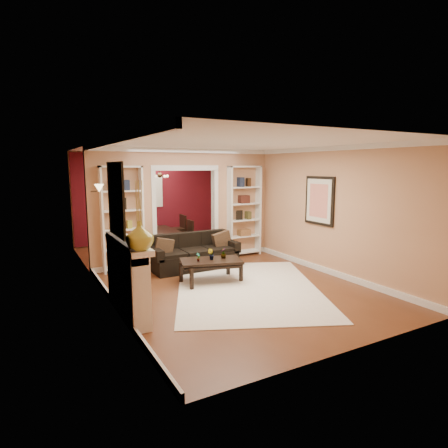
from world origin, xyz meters
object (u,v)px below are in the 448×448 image
bookshelf_right (244,211)px  dining_table (161,239)px  bookshelf_left (122,219)px  sofa (194,251)px  fireplace (129,278)px  coffee_table (211,271)px

bookshelf_right → dining_table: bearing=131.2°
dining_table → bookshelf_left: bearing=140.6°
sofa → fireplace: size_ratio=1.17×
sofa → dining_table: 2.41m
sofa → coffee_table: size_ratio=1.67×
coffee_table → bookshelf_right: bookshelf_right is taller
coffee_table → fireplace: 2.08m
sofa → bookshelf_left: bookshelf_left is taller
coffee_table → bookshelf_right: bearing=59.1°
bookshelf_left → dining_table: 2.52m
coffee_table → bookshelf_left: bearing=144.3°
bookshelf_left → fireplace: bearing=-102.0°
coffee_table → sofa: bearing=99.9°
bookshelf_left → coffee_table: bearing=-51.7°
bookshelf_right → fireplace: 4.47m
bookshelf_right → coffee_table: bearing=-136.9°
coffee_table → bookshelf_left: 2.32m
sofa → bookshelf_right: bearing=19.2°
bookshelf_right → sofa: bearing=-160.8°
dining_table → sofa: bearing=178.4°
bookshelf_left → dining_table: (1.50, 1.83, -0.88)m
bookshelf_left → bookshelf_right: same height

